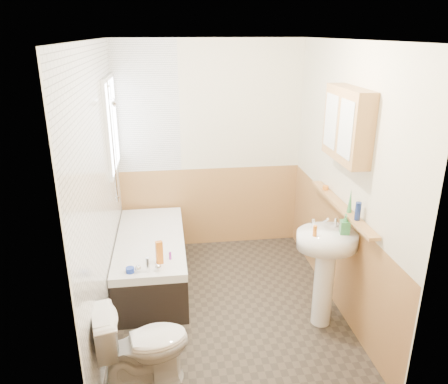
{
  "coord_description": "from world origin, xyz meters",
  "views": [
    {
      "loc": [
        -0.52,
        -3.65,
        2.57
      ],
      "look_at": [
        0.0,
        0.15,
        1.15
      ],
      "focal_mm": 35.0,
      "sensor_mm": 36.0,
      "label": 1
    }
  ],
  "objects_px": {
    "toilet": "(143,345)",
    "sink": "(326,259)",
    "medicine_cabinet": "(347,125)",
    "bathtub": "(152,259)",
    "pine_shelf": "(341,206)"
  },
  "relations": [
    {
      "from": "medicine_cabinet",
      "to": "toilet",
      "type": "bearing_deg",
      "value": -157.15
    },
    {
      "from": "toilet",
      "to": "pine_shelf",
      "type": "xyz_separation_m",
      "value": [
        1.8,
        0.77,
        0.72
      ]
    },
    {
      "from": "bathtub",
      "to": "toilet",
      "type": "bearing_deg",
      "value": -91.18
    },
    {
      "from": "sink",
      "to": "medicine_cabinet",
      "type": "relative_size",
      "value": 1.53
    },
    {
      "from": "bathtub",
      "to": "medicine_cabinet",
      "type": "relative_size",
      "value": 2.32
    },
    {
      "from": "toilet",
      "to": "pine_shelf",
      "type": "distance_m",
      "value": 2.09
    },
    {
      "from": "pine_shelf",
      "to": "bathtub",
      "type": "bearing_deg",
      "value": 158.75
    },
    {
      "from": "pine_shelf",
      "to": "sink",
      "type": "bearing_deg",
      "value": -130.41
    },
    {
      "from": "toilet",
      "to": "sink",
      "type": "height_order",
      "value": "sink"
    },
    {
      "from": "bathtub",
      "to": "medicine_cabinet",
      "type": "bearing_deg",
      "value": -22.16
    },
    {
      "from": "pine_shelf",
      "to": "medicine_cabinet",
      "type": "xyz_separation_m",
      "value": [
        -0.03,
        -0.02,
        0.76
      ]
    },
    {
      "from": "bathtub",
      "to": "sink",
      "type": "height_order",
      "value": "sink"
    },
    {
      "from": "toilet",
      "to": "medicine_cabinet",
      "type": "height_order",
      "value": "medicine_cabinet"
    },
    {
      "from": "pine_shelf",
      "to": "medicine_cabinet",
      "type": "distance_m",
      "value": 0.76
    },
    {
      "from": "toilet",
      "to": "sink",
      "type": "distance_m",
      "value": 1.72
    }
  ]
}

